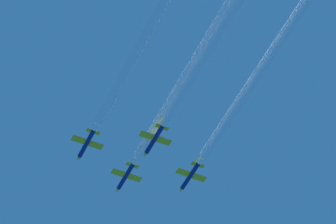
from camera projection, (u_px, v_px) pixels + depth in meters
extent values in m
cylinder|color=navy|center=(126.00, 176.00, 228.03)|extent=(1.01, 8.71, 1.01)
cone|color=yellow|center=(117.00, 190.00, 231.06)|extent=(0.96, 1.47, 0.96)
ellipsoid|color=#0C263F|center=(123.00, 180.00, 229.49)|extent=(0.55, 2.02, 0.45)
cube|color=yellow|center=(126.00, 175.00, 227.71)|extent=(7.33, 1.74, 0.11)
cube|color=yellow|center=(132.00, 165.00, 225.68)|extent=(3.12, 1.01, 0.11)
cube|color=yellow|center=(132.00, 162.00, 226.69)|extent=(0.09, 1.19, 1.56)
cylinder|color=black|center=(133.00, 163.00, 225.30)|extent=(0.76, 0.55, 0.76)
cylinder|color=navy|center=(87.00, 143.00, 218.27)|extent=(1.01, 8.71, 1.01)
cone|color=yellow|center=(78.00, 158.00, 221.29)|extent=(0.96, 1.47, 0.96)
ellipsoid|color=#0C263F|center=(84.00, 148.00, 219.73)|extent=(0.55, 2.02, 0.45)
cube|color=yellow|center=(87.00, 142.00, 217.95)|extent=(7.33, 1.74, 0.11)
cube|color=yellow|center=(93.00, 132.00, 215.91)|extent=(3.12, 1.01, 0.11)
cube|color=yellow|center=(93.00, 128.00, 216.93)|extent=(0.09, 1.19, 1.56)
cylinder|color=black|center=(94.00, 130.00, 215.54)|extent=(0.76, 0.55, 0.76)
cylinder|color=navy|center=(190.00, 176.00, 224.85)|extent=(1.01, 8.71, 1.01)
cone|color=yellow|center=(181.00, 190.00, 227.88)|extent=(0.96, 1.47, 0.96)
ellipsoid|color=#0C263F|center=(187.00, 180.00, 226.31)|extent=(0.55, 2.02, 0.45)
cube|color=yellow|center=(191.00, 175.00, 224.53)|extent=(7.33, 1.74, 0.11)
cube|color=yellow|center=(198.00, 165.00, 222.50)|extent=(3.12, 1.01, 0.11)
cube|color=yellow|center=(197.00, 161.00, 223.51)|extent=(0.09, 1.19, 1.56)
cylinder|color=black|center=(199.00, 163.00, 222.12)|extent=(0.76, 0.55, 0.76)
cylinder|color=navy|center=(155.00, 139.00, 214.85)|extent=(1.01, 8.71, 1.01)
cone|color=yellow|center=(145.00, 154.00, 217.88)|extent=(0.96, 1.47, 0.96)
ellipsoid|color=#0C263F|center=(151.00, 144.00, 216.32)|extent=(0.55, 2.02, 0.45)
cube|color=yellow|center=(155.00, 138.00, 214.54)|extent=(7.33, 1.74, 0.11)
cube|color=yellow|center=(162.00, 127.00, 212.50)|extent=(3.12, 1.01, 0.11)
cube|color=yellow|center=(162.00, 123.00, 213.52)|extent=(0.09, 1.19, 1.56)
cylinder|color=black|center=(163.00, 125.00, 212.13)|extent=(0.76, 0.55, 0.76)
cylinder|color=white|center=(191.00, 68.00, 206.89)|extent=(1.10, 61.73, 1.10)
cylinder|color=white|center=(206.00, 43.00, 202.48)|extent=(2.08, 70.98, 2.08)
cylinder|color=white|center=(151.00, 26.00, 197.15)|extent=(1.10, 61.64, 1.10)
cylinder|color=white|center=(257.00, 75.00, 205.29)|extent=(1.10, 56.42, 1.10)
cylinder|color=white|center=(273.00, 52.00, 201.26)|extent=(2.08, 64.88, 2.08)
cylinder|color=white|center=(226.00, 22.00, 194.17)|extent=(1.10, 60.20, 1.10)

